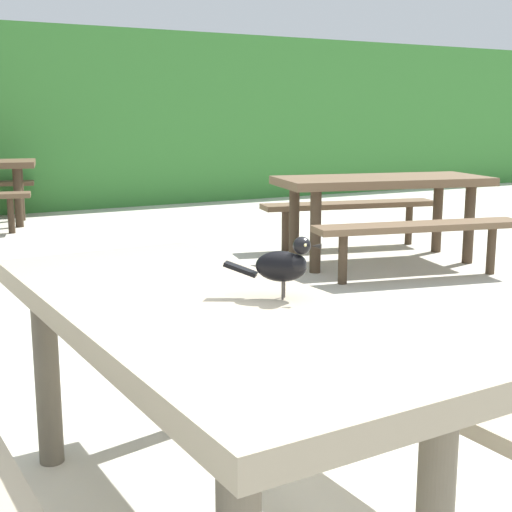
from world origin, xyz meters
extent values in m
cube|color=gray|center=(-0.07, 0.22, 0.70)|extent=(0.83, 1.83, 0.07)
cylinder|color=#635B4C|center=(-0.36, 0.91, 0.33)|extent=(0.09, 0.09, 0.67)
cylinder|color=#635B4C|center=(0.17, 0.93, 0.33)|extent=(0.09, 0.09, 0.67)
cube|color=gray|center=(0.63, 0.24, 0.41)|extent=(0.35, 1.72, 0.05)
cylinder|color=#635B4C|center=(0.61, 0.88, 0.20)|extent=(0.07, 0.07, 0.39)
ellipsoid|color=black|center=(0.15, 0.12, 0.84)|extent=(0.16, 0.15, 0.09)
ellipsoid|color=black|center=(0.19, 0.09, 0.84)|extent=(0.09, 0.09, 0.06)
sphere|color=black|center=(0.20, 0.08, 0.90)|extent=(0.05, 0.05, 0.05)
sphere|color=#EAE08C|center=(0.22, 0.09, 0.90)|extent=(0.01, 0.01, 0.01)
sphere|color=#EAE08C|center=(0.20, 0.06, 0.90)|extent=(0.01, 0.01, 0.01)
cone|color=black|center=(0.23, 0.06, 0.90)|extent=(0.03, 0.03, 0.02)
cube|color=black|center=(0.06, 0.20, 0.82)|extent=(0.10, 0.09, 0.04)
cylinder|color=#47423D|center=(0.17, 0.13, 0.77)|extent=(0.01, 0.01, 0.05)
cylinder|color=#47423D|center=(0.15, 0.11, 0.77)|extent=(0.01, 0.01, 0.05)
cube|color=brown|center=(3.04, 3.25, 0.70)|extent=(1.93, 1.15, 0.07)
cylinder|color=#423324|center=(3.66, 2.83, 0.33)|extent=(0.09, 0.09, 0.67)
cylinder|color=#423324|center=(3.78, 3.35, 0.33)|extent=(0.09, 0.09, 0.67)
cylinder|color=#423324|center=(2.29, 3.15, 0.33)|extent=(0.09, 0.09, 0.67)
cylinder|color=#423324|center=(2.41, 3.67, 0.33)|extent=(0.09, 0.09, 0.67)
cube|color=brown|center=(2.88, 2.57, 0.41)|extent=(1.73, 0.66, 0.05)
cylinder|color=#423324|center=(3.50, 2.42, 0.20)|extent=(0.07, 0.07, 0.39)
cylinder|color=#423324|center=(2.25, 2.71, 0.20)|extent=(0.07, 0.07, 0.39)
cube|color=brown|center=(3.19, 3.93, 0.41)|extent=(1.73, 0.66, 0.05)
cylinder|color=#423324|center=(3.82, 3.79, 0.20)|extent=(0.07, 0.07, 0.39)
cylinder|color=#423324|center=(2.57, 4.08, 0.20)|extent=(0.07, 0.07, 0.39)
cylinder|color=#382B1D|center=(0.66, 6.79, 0.33)|extent=(0.09, 0.09, 0.67)
cylinder|color=#382B1D|center=(0.79, 7.31, 0.33)|extent=(0.09, 0.09, 0.67)
cylinder|color=#382B1D|center=(0.51, 6.38, 0.20)|extent=(0.07, 0.07, 0.39)
cylinder|color=#382B1D|center=(0.83, 7.74, 0.20)|extent=(0.07, 0.07, 0.39)
camera|label=1|loc=(-0.89, -1.62, 1.27)|focal=50.42mm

